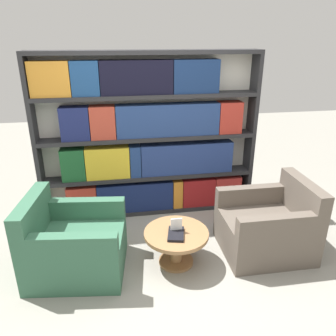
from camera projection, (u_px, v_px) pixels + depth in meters
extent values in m
plane|color=gray|center=(166.00, 277.00, 3.31)|extent=(14.00, 14.00, 0.00)
cube|color=silver|center=(148.00, 135.00, 4.31)|extent=(2.80, 0.05, 2.12)
cube|color=#262628|center=(36.00, 143.00, 3.99)|extent=(0.05, 0.30, 2.12)
cube|color=#262628|center=(250.00, 132.00, 4.41)|extent=(0.05, 0.30, 2.12)
cube|color=#262628|center=(150.00, 208.00, 4.58)|extent=(2.70, 0.30, 0.05)
cube|color=#262628|center=(149.00, 175.00, 4.40)|extent=(2.70, 0.30, 0.05)
cube|color=#262628|center=(149.00, 137.00, 4.20)|extent=(2.70, 0.30, 0.05)
cube|color=#262628|center=(148.00, 96.00, 4.00)|extent=(2.70, 0.30, 0.05)
cube|color=#262628|center=(147.00, 52.00, 3.81)|extent=(2.70, 0.30, 0.05)
cube|color=#B83728|center=(82.00, 200.00, 4.34)|extent=(0.38, 0.20, 0.40)
cube|color=navy|center=(135.00, 196.00, 4.45)|extent=(1.01, 0.20, 0.40)
cube|color=orange|center=(177.00, 193.00, 4.53)|extent=(0.13, 0.20, 0.40)
cube|color=maroon|center=(198.00, 191.00, 4.58)|extent=(0.45, 0.20, 0.40)
cube|color=#B32F2B|center=(226.00, 189.00, 4.64)|extent=(0.36, 0.20, 0.40)
cube|color=#1C572C|center=(73.00, 164.00, 4.14)|extent=(0.29, 0.20, 0.41)
cube|color=gold|center=(108.00, 162.00, 4.20)|extent=(0.55, 0.20, 0.41)
cube|color=navy|center=(135.00, 161.00, 4.26)|extent=(0.14, 0.20, 0.41)
cube|color=navy|center=(187.00, 158.00, 4.36)|extent=(1.22, 0.20, 0.41)
cube|color=navy|center=(75.00, 123.00, 3.95)|extent=(0.34, 0.20, 0.40)
cube|color=#AE3D2C|center=(103.00, 122.00, 4.00)|extent=(0.30, 0.20, 0.40)
cube|color=navy|center=(168.00, 120.00, 4.13)|extent=(1.30, 0.20, 0.40)
cube|color=#AF3126|center=(229.00, 117.00, 4.25)|extent=(0.30, 0.20, 0.40)
cube|color=orange|center=(50.00, 79.00, 3.72)|extent=(0.45, 0.20, 0.40)
cube|color=navy|center=(85.00, 78.00, 3.78)|extent=(0.32, 0.20, 0.40)
cube|color=black|center=(137.00, 77.00, 3.87)|extent=(0.85, 0.20, 0.40)
cube|color=navy|center=(195.00, 76.00, 3.98)|extent=(0.56, 0.20, 0.40)
cube|color=#336047|center=(78.00, 252.00, 3.35)|extent=(1.03, 0.92, 0.42)
cube|color=#336047|center=(32.00, 218.00, 3.18)|extent=(0.24, 0.82, 0.41)
cube|color=#336047|center=(74.00, 246.00, 2.92)|extent=(0.80, 0.22, 0.22)
cube|color=#336047|center=(88.00, 208.00, 3.55)|extent=(0.80, 0.22, 0.22)
cube|color=brown|center=(264.00, 234.00, 3.66)|extent=(0.94, 0.81, 0.42)
cube|color=brown|center=(303.00, 198.00, 3.56)|extent=(0.15, 0.81, 0.41)
cube|color=brown|center=(249.00, 195.00, 3.85)|extent=(0.79, 0.13, 0.22)
cube|color=brown|center=(276.00, 226.00, 3.22)|extent=(0.79, 0.13, 0.22)
cylinder|color=olive|center=(176.00, 249.00, 3.47)|extent=(0.12, 0.12, 0.34)
cylinder|color=olive|center=(176.00, 261.00, 3.52)|extent=(0.37, 0.37, 0.03)
cylinder|color=olive|center=(176.00, 234.00, 3.40)|extent=(0.67, 0.67, 0.04)
cube|color=black|center=(176.00, 231.00, 3.39)|extent=(0.07, 0.06, 0.01)
cube|color=white|center=(176.00, 225.00, 3.36)|extent=(0.12, 0.01, 0.16)
cube|color=black|center=(176.00, 234.00, 3.33)|extent=(0.22, 0.29, 0.03)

